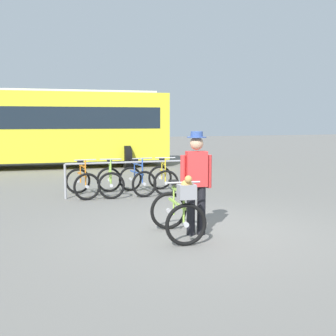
{
  "coord_description": "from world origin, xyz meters",
  "views": [
    {
      "loc": [
        -2.94,
        -6.46,
        1.9
      ],
      "look_at": [
        -0.28,
        1.02,
        1.0
      ],
      "focal_mm": 44.85,
      "sensor_mm": 36.0,
      "label": 1
    }
  ],
  "objects_px": {
    "racked_bike_orange": "(82,182)",
    "racked_bike_lime": "(110,181)",
    "person_with_featured_bike": "(196,179)",
    "racked_bike_blue": "(137,180)",
    "racked_bike_yellow": "(163,179)",
    "featured_bicycle": "(179,209)",
    "bus_distant": "(42,124)"
  },
  "relations": [
    {
      "from": "featured_bicycle",
      "to": "racked_bike_blue",
      "type": "bearing_deg",
      "value": 83.59
    },
    {
      "from": "racked_bike_lime",
      "to": "racked_bike_blue",
      "type": "height_order",
      "value": "same"
    },
    {
      "from": "racked_bike_lime",
      "to": "racked_bike_blue",
      "type": "bearing_deg",
      "value": -2.82
    },
    {
      "from": "racked_bike_lime",
      "to": "person_with_featured_bike",
      "type": "bearing_deg",
      "value": -81.96
    },
    {
      "from": "racked_bike_yellow",
      "to": "racked_bike_orange",
      "type": "bearing_deg",
      "value": 177.18
    },
    {
      "from": "racked_bike_yellow",
      "to": "bus_distant",
      "type": "bearing_deg",
      "value": 109.9
    },
    {
      "from": "featured_bicycle",
      "to": "person_with_featured_bike",
      "type": "relative_size",
      "value": 0.71
    },
    {
      "from": "racked_bike_yellow",
      "to": "featured_bicycle",
      "type": "bearing_deg",
      "value": -105.58
    },
    {
      "from": "racked_bike_blue",
      "to": "person_with_featured_bike",
      "type": "bearing_deg",
      "value": -91.59
    },
    {
      "from": "racked_bike_blue",
      "to": "racked_bike_orange",
      "type": "bearing_deg",
      "value": 177.18
    },
    {
      "from": "racked_bike_orange",
      "to": "featured_bicycle",
      "type": "distance_m",
      "value": 4.42
    },
    {
      "from": "racked_bike_blue",
      "to": "featured_bicycle",
      "type": "distance_m",
      "value": 4.28
    },
    {
      "from": "racked_bike_orange",
      "to": "racked_bike_yellow",
      "type": "height_order",
      "value": "same"
    },
    {
      "from": "person_with_featured_bike",
      "to": "racked_bike_lime",
      "type": "bearing_deg",
      "value": 98.04
    },
    {
      "from": "featured_bicycle",
      "to": "racked_bike_yellow",
      "type": "bearing_deg",
      "value": 74.42
    },
    {
      "from": "bus_distant",
      "to": "racked_bike_yellow",
      "type": "bearing_deg",
      "value": -70.1
    },
    {
      "from": "racked_bike_orange",
      "to": "person_with_featured_bike",
      "type": "relative_size",
      "value": 0.66
    },
    {
      "from": "featured_bicycle",
      "to": "bus_distant",
      "type": "height_order",
      "value": "bus_distant"
    },
    {
      "from": "racked_bike_yellow",
      "to": "bus_distant",
      "type": "relative_size",
      "value": 0.12
    },
    {
      "from": "racked_bike_blue",
      "to": "person_with_featured_bike",
      "type": "xyz_separation_m",
      "value": [
        -0.11,
        -4.11,
        0.58
      ]
    },
    {
      "from": "racked_bike_yellow",
      "to": "racked_bike_lime",
      "type": "bearing_deg",
      "value": 177.18
    },
    {
      "from": "racked_bike_blue",
      "to": "racked_bike_lime",
      "type": "bearing_deg",
      "value": 177.18
    },
    {
      "from": "racked_bike_blue",
      "to": "featured_bicycle",
      "type": "relative_size",
      "value": 0.95
    },
    {
      "from": "racked_bike_yellow",
      "to": "featured_bicycle",
      "type": "xyz_separation_m",
      "value": [
        -1.18,
        -4.22,
        0.12
      ]
    },
    {
      "from": "racked_bike_orange",
      "to": "racked_bike_lime",
      "type": "height_order",
      "value": "same"
    },
    {
      "from": "featured_bicycle",
      "to": "racked_bike_lime",
      "type": "bearing_deg",
      "value": 92.96
    },
    {
      "from": "featured_bicycle",
      "to": "bus_distant",
      "type": "bearing_deg",
      "value": 97.27
    },
    {
      "from": "person_with_featured_bike",
      "to": "bus_distant",
      "type": "height_order",
      "value": "bus_distant"
    },
    {
      "from": "racked_bike_lime",
      "to": "racked_bike_yellow",
      "type": "relative_size",
      "value": 1.01
    },
    {
      "from": "racked_bike_orange",
      "to": "racked_bike_lime",
      "type": "bearing_deg",
      "value": -2.82
    },
    {
      "from": "racked_bike_orange",
      "to": "person_with_featured_bike",
      "type": "bearing_deg",
      "value": -72.91
    },
    {
      "from": "featured_bicycle",
      "to": "racked_bike_orange",
      "type": "bearing_deg",
      "value": 102.02
    }
  ]
}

